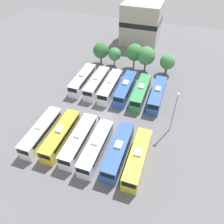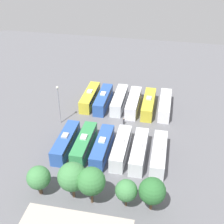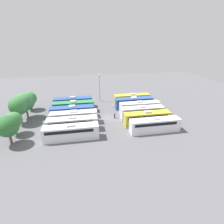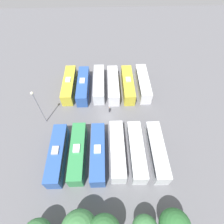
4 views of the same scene
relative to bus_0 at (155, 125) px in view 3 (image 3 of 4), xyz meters
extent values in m
plane|color=slate|center=(9.35, 9.19, -1.71)|extent=(118.81, 118.81, 0.00)
cube|color=white|center=(0.00, -0.03, -0.15)|extent=(2.59, 11.40, 3.13)
cube|color=black|center=(0.00, 0.25, 0.72)|extent=(2.63, 9.69, 0.69)
cube|color=black|center=(0.00, -5.73, 0.72)|extent=(2.28, 0.08, 1.09)
cube|color=white|center=(0.00, -0.03, 1.59)|extent=(1.20, 1.60, 0.35)
cube|color=gold|center=(3.88, 0.31, -0.15)|extent=(2.59, 11.40, 3.13)
cube|color=black|center=(3.88, 0.60, 0.72)|extent=(2.63, 9.69, 0.69)
cube|color=black|center=(3.88, -5.38, 0.72)|extent=(2.28, 0.08, 1.09)
cube|color=#B2B2B7|center=(3.88, 0.31, 1.59)|extent=(1.20, 1.60, 0.35)
cube|color=white|center=(7.56, 0.31, -0.15)|extent=(2.59, 11.40, 3.13)
cube|color=black|center=(7.56, 0.59, 0.72)|extent=(2.63, 9.69, 0.69)
cube|color=black|center=(7.56, -5.38, 0.72)|extent=(2.28, 0.08, 1.09)
cube|color=silver|center=(7.56, 0.31, 1.59)|extent=(1.20, 1.60, 0.35)
cube|color=silver|center=(11.10, -0.21, -0.15)|extent=(2.59, 11.40, 3.13)
cube|color=black|center=(11.10, 0.07, 0.72)|extent=(2.63, 9.69, 0.69)
cube|color=black|center=(11.10, -5.90, 0.72)|extent=(2.28, 0.08, 1.09)
cube|color=silver|center=(11.10, -0.21, 1.59)|extent=(1.20, 1.60, 0.35)
cube|color=#2D56A8|center=(15.05, 0.31, -0.15)|extent=(2.59, 11.40, 3.13)
cube|color=black|center=(15.05, 0.60, 0.72)|extent=(2.63, 9.69, 0.69)
cube|color=black|center=(15.05, -5.38, 0.72)|extent=(2.28, 0.08, 1.09)
cube|color=white|center=(15.05, 0.31, 1.59)|extent=(1.20, 1.60, 0.35)
cube|color=gold|center=(18.55, -0.16, -0.15)|extent=(2.59, 11.40, 3.13)
cube|color=black|center=(18.55, 0.13, 0.72)|extent=(2.63, 9.69, 0.69)
cube|color=black|center=(18.55, -5.85, 0.72)|extent=(2.28, 0.08, 1.09)
cube|color=silver|center=(18.55, -0.16, 1.59)|extent=(1.20, 1.60, 0.35)
cube|color=silver|center=(0.08, 18.46, -0.15)|extent=(2.59, 11.40, 3.13)
cube|color=black|center=(0.08, 18.74, 0.72)|extent=(2.63, 9.69, 0.69)
cube|color=black|center=(0.08, 12.77, 0.72)|extent=(2.28, 0.08, 1.09)
cube|color=#B2B2B7|center=(0.08, 18.46, 1.59)|extent=(1.20, 1.60, 0.35)
cube|color=silver|center=(3.90, 18.30, -0.15)|extent=(2.59, 11.40, 3.13)
cube|color=black|center=(3.90, 18.58, 0.72)|extent=(2.63, 9.69, 0.69)
cube|color=black|center=(3.90, 12.61, 0.72)|extent=(2.28, 0.08, 1.09)
cube|color=silver|center=(3.90, 18.30, 1.59)|extent=(1.20, 1.60, 0.35)
cube|color=silver|center=(7.48, 18.03, -0.15)|extent=(2.59, 11.40, 3.13)
cube|color=black|center=(7.48, 18.31, 0.72)|extent=(2.63, 9.69, 0.69)
cube|color=black|center=(7.48, 12.34, 0.72)|extent=(2.28, 0.08, 1.09)
cube|color=white|center=(7.48, 18.03, 1.59)|extent=(1.20, 1.60, 0.35)
cube|color=#2D56A8|center=(11.10, 18.48, -0.15)|extent=(2.59, 11.40, 3.13)
cube|color=black|center=(11.10, 18.77, 0.72)|extent=(2.63, 9.69, 0.69)
cube|color=black|center=(11.10, 12.79, 0.72)|extent=(2.28, 0.08, 1.09)
cube|color=white|center=(11.10, 18.48, 1.59)|extent=(1.20, 1.60, 0.35)
cube|color=#338C4C|center=(14.87, 18.23, -0.15)|extent=(2.59, 11.40, 3.13)
cube|color=black|center=(14.87, 18.51, 0.72)|extent=(2.63, 9.69, 0.69)
cube|color=black|center=(14.87, 12.53, 0.72)|extent=(2.28, 0.08, 1.09)
cube|color=silver|center=(14.87, 18.23, 1.59)|extent=(1.20, 1.60, 0.35)
cube|color=#2D56A8|center=(18.62, 18.46, -0.15)|extent=(2.59, 11.40, 3.13)
cube|color=black|center=(18.62, 18.74, 0.72)|extent=(2.63, 9.69, 0.69)
cube|color=black|center=(18.62, 12.77, 0.72)|extent=(2.28, 0.08, 1.09)
cube|color=#B2B2B7|center=(18.62, 18.46, 1.59)|extent=(1.20, 1.60, 0.35)
cylinder|color=#333338|center=(8.68, 7.51, -1.03)|extent=(0.36, 0.36, 1.37)
sphere|color=tan|center=(8.68, 7.51, -0.22)|extent=(0.24, 0.24, 0.24)
cylinder|color=gray|center=(22.82, 9.76, 2.71)|extent=(0.20, 0.20, 8.84)
sphere|color=#EAE5C6|center=(22.82, 9.76, 7.31)|extent=(0.60, 0.60, 0.60)
cylinder|color=brown|center=(0.42, 30.41, -0.46)|extent=(0.47, 0.47, 2.51)
sphere|color=#2D6B33|center=(0.42, 30.41, 2.30)|extent=(4.29, 4.29, 4.29)
cylinder|color=brown|center=(4.43, 30.60, -0.60)|extent=(0.31, 0.31, 2.22)
sphere|color=#428447|center=(4.43, 30.60, 1.76)|extent=(3.57, 3.57, 3.57)
cylinder|color=brown|center=(9.97, 30.95, -0.15)|extent=(0.42, 0.42, 3.13)
sphere|color=#387A3D|center=(9.97, 30.95, 3.01)|extent=(4.56, 4.56, 4.56)
cylinder|color=brown|center=(13.26, 30.40, -0.29)|extent=(0.47, 0.47, 2.86)
sphere|color=#428447|center=(13.26, 30.40, 2.82)|extent=(4.80, 4.80, 4.80)
cylinder|color=brown|center=(18.98, 30.76, -0.62)|extent=(0.59, 0.59, 2.19)
sphere|color=#428447|center=(18.98, 30.76, 1.87)|extent=(3.97, 3.97, 3.97)
camera|label=1|loc=(21.55, -22.45, 30.28)|focal=35.00mm
camera|label=2|loc=(-0.26, 65.08, 38.22)|focal=50.00mm
camera|label=3|loc=(-32.79, 15.83, 18.14)|focal=28.00mm
camera|label=4|loc=(8.98, 32.38, 30.34)|focal=28.00mm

